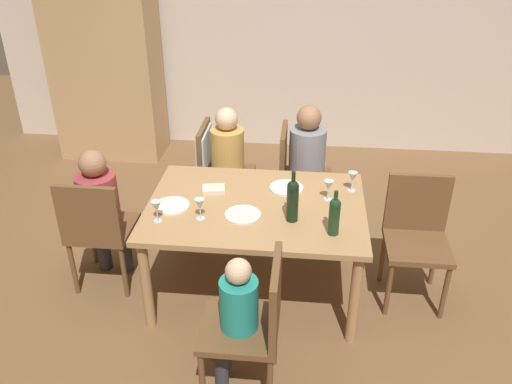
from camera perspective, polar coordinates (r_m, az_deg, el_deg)
ground_plane at (r=4.10m, az=0.00°, el=-10.21°), size 10.00×10.00×0.00m
rear_room_partition at (r=6.03m, az=2.78°, el=17.20°), size 6.40×0.12×2.70m
armoire_cabinet at (r=6.05m, az=-15.90°, el=13.73°), size 1.18×0.62×2.18m
dining_table at (r=3.72m, az=0.00°, el=-2.47°), size 1.50×1.08×0.73m
chair_left_end at (r=3.97m, az=-16.65°, el=-3.56°), size 0.44×0.44×0.92m
chair_far_right at (r=4.56m, az=4.32°, el=2.18°), size 0.44×0.44×0.92m
chair_far_left at (r=4.60m, az=-4.57°, el=3.27°), size 0.46×0.44×0.92m
chair_near at (r=3.05m, az=-0.13°, el=-13.50°), size 0.44×0.44×0.92m
chair_right_end at (r=3.92m, az=16.85°, el=-4.01°), size 0.44×0.44×0.92m
person_woman_host at (r=4.01m, az=-16.29°, el=-1.49°), size 0.29×0.33×1.09m
person_man_bearded at (r=4.51m, az=5.81°, el=3.48°), size 0.35×0.31×1.13m
person_man_guest at (r=4.56m, az=-2.74°, el=3.63°), size 0.33×0.29×1.09m
person_child_small at (r=3.04m, az=-2.27°, el=-12.98°), size 0.25×0.22×0.94m
wine_bottle_tall_green at (r=3.43m, az=3.95°, el=-0.79°), size 0.08×0.08×0.36m
wine_bottle_dark_red at (r=3.33m, az=8.40°, el=-2.46°), size 0.07×0.07×0.31m
wine_glass_near_left at (r=3.86m, az=10.33°, el=1.52°), size 0.07×0.07×0.15m
wine_glass_centre at (r=3.48m, az=-6.04°, el=-1.38°), size 0.07×0.07×0.15m
wine_glass_near_right at (r=3.50m, az=-10.62°, el=-1.60°), size 0.07×0.07×0.15m
wine_glass_far at (r=3.72m, az=7.78°, el=0.62°), size 0.07×0.07×0.15m
dinner_plate_host at (r=3.69m, az=-9.02°, el=-1.45°), size 0.24×0.24×0.01m
dinner_plate_guest_left at (r=3.55m, az=-1.43°, el=-2.46°), size 0.24×0.24×0.01m
dinner_plate_guest_right at (r=3.88m, az=3.29°, el=0.45°), size 0.25×0.25×0.01m
folded_napkin at (r=3.85m, az=-4.57°, el=0.32°), size 0.18×0.15×0.03m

